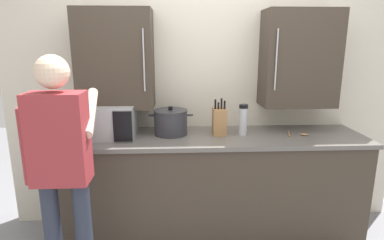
% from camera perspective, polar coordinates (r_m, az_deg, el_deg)
% --- Properties ---
extents(back_wall_tiled, '(3.67, 0.44, 2.66)m').
position_cam_1_polar(back_wall_tiled, '(2.91, 2.63, 7.44)').
color(back_wall_tiled, beige).
rests_on(back_wall_tiled, ground_plane).
extents(counter_unit, '(2.62, 0.65, 0.94)m').
position_cam_1_polar(counter_unit, '(2.87, 3.01, -11.91)').
color(counter_unit, '#3D3328').
rests_on(counter_unit, ground_plane).
extents(microwave_oven, '(0.53, 0.77, 0.26)m').
position_cam_1_polar(microwave_oven, '(2.76, -16.00, -0.16)').
color(microwave_oven, '#B7BABF').
rests_on(microwave_oven, counter_unit).
extents(thermos_flask, '(0.07, 0.07, 0.26)m').
position_cam_1_polar(thermos_flask, '(2.72, 9.11, 0.04)').
color(thermos_flask, '#B7BABF').
rests_on(thermos_flask, counter_unit).
extents(knife_block, '(0.11, 0.15, 0.32)m').
position_cam_1_polar(knife_block, '(2.71, 4.89, -0.21)').
color(knife_block, '#A37547').
rests_on(knife_block, counter_unit).
extents(stock_pot, '(0.38, 0.29, 0.24)m').
position_cam_1_polar(stock_pot, '(2.72, -3.82, -0.38)').
color(stock_pot, '#2D2D33').
rests_on(stock_pot, counter_unit).
extents(wooden_spoon, '(0.19, 0.18, 0.02)m').
position_cam_1_polar(wooden_spoon, '(2.85, 18.29, -2.38)').
color(wooden_spoon, '#A37547').
rests_on(wooden_spoon, counter_unit).
extents(person_figure, '(0.44, 0.52, 1.64)m').
position_cam_1_polar(person_figure, '(2.16, -22.30, -7.03)').
color(person_figure, '#282D3D').
rests_on(person_figure, ground_plane).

